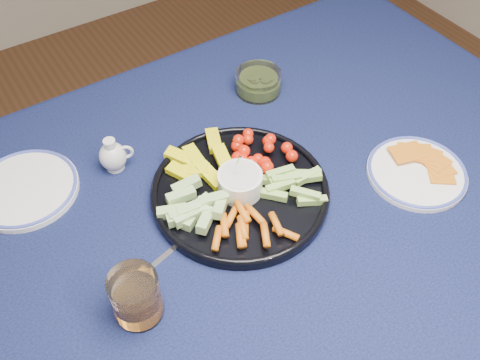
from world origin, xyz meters
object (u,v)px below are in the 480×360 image
creamer_pitcher (113,156)px  juice_tumbler (137,298)px  dining_table (228,239)px  crudite_platter (239,190)px  side_plate_extra (25,189)px  pickle_bowl (258,83)px  cheese_plate (417,171)px

creamer_pitcher → juice_tumbler: 0.35m
dining_table → creamer_pitcher: (-0.13, 0.24, 0.12)m
dining_table → crudite_platter: bearing=28.7°
crudite_platter → side_plate_extra: (-0.36, 0.25, -0.01)m
pickle_bowl → cheese_plate: (0.12, -0.41, -0.01)m
dining_table → cheese_plate: cheese_plate is taller
dining_table → pickle_bowl: (0.27, 0.28, 0.11)m
crudite_platter → cheese_plate: (0.35, -0.16, -0.01)m
side_plate_extra → juice_tumbler: bearing=-78.1°
crudite_platter → side_plate_extra: 0.44m
dining_table → juice_tumbler: (-0.24, -0.10, 0.13)m
crudite_platter → juice_tumbler: (-0.28, -0.12, 0.02)m
creamer_pitcher → juice_tumbler: size_ratio=0.80×
creamer_pitcher → pickle_bowl: bearing=6.6°
dining_table → juice_tumbler: bearing=-157.7°
creamer_pitcher → juice_tumbler: juice_tumbler is taller
juice_tumbler → crudite_platter: bearing=23.4°
pickle_bowl → juice_tumbler: size_ratio=1.12×
crudite_platter → creamer_pitcher: (-0.18, 0.21, 0.01)m
side_plate_extra → dining_table: bearing=-40.9°
crudite_platter → cheese_plate: bearing=-24.0°
dining_table → side_plate_extra: 0.43m
dining_table → pickle_bowl: bearing=46.5°
crudite_platter → cheese_plate: size_ratio=1.74×
crudite_platter → pickle_bowl: (0.22, 0.26, 0.00)m
cheese_plate → juice_tumbler: (-0.63, 0.03, 0.03)m
crudite_platter → creamer_pitcher: bearing=130.0°
pickle_bowl → cheese_plate: size_ratio=0.53×
side_plate_extra → cheese_plate: bearing=-29.7°
dining_table → crudite_platter: 0.12m
crudite_platter → cheese_plate: 0.38m
pickle_bowl → side_plate_extra: (-0.59, -0.01, -0.01)m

